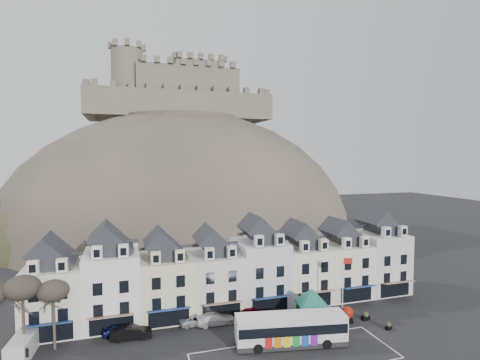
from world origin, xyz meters
name	(u,v)px	position (x,y,z in m)	size (l,w,h in m)	color
coach_bay_markings	(295,356)	(2.00, 1.25, 0.00)	(22.00, 7.50, 0.01)	silver
townhouse_terrace	(239,270)	(0.15, 15.97, 5.30)	(54.40, 9.35, 11.80)	white
castle_hill	(187,233)	(1.25, 68.95, 0.11)	(100.00, 76.00, 68.00)	#3D392F
castle	(180,92)	(0.51, 75.93, 40.19)	(50.20, 22.20, 22.00)	#696150
tree_left_mid	(22,288)	(-26.00, 10.50, 7.24)	(3.78, 3.78, 8.64)	#3C3326
tree_left_near	(53,292)	(-23.00, 10.50, 6.55)	(3.43, 3.43, 7.84)	#3C3326
bus	(291,328)	(2.60, 3.58, 1.97)	(12.91, 5.03, 3.56)	#262628
bus_shelter	(312,297)	(7.31, 7.44, 3.67)	(7.32, 7.32, 4.72)	black
red_buoy	(347,314)	(12.16, 6.94, 1.02)	(1.74, 1.74, 1.99)	black
flagpole	(344,284)	(11.84, 7.38, 4.90)	(1.16, 0.52, 8.59)	silver
white_van	(22,348)	(-26.03, 9.50, 1.09)	(2.44, 4.90, 2.17)	silver
planter_west	(389,326)	(15.86, 3.50, 0.44)	(1.00, 0.70, 0.91)	black
planter_east	(365,316)	(14.77, 6.66, 0.53)	(1.14, 0.77, 1.10)	black
car_navy	(121,328)	(-16.00, 12.00, 0.74)	(1.74, 4.32, 1.47)	#0D1141
car_black	(131,332)	(-14.80, 10.43, 0.78)	(1.65, 4.74, 1.56)	black
car_silver	(197,319)	(-6.70, 12.00, 0.63)	(2.10, 4.47, 1.26)	silver
car_white	(215,318)	(-4.40, 11.25, 0.75)	(2.09, 5.14, 1.49)	silver
car_maroon	(252,312)	(0.80, 12.00, 0.70)	(1.65, 4.10, 1.40)	#61050F
car_charcoal	(313,303)	(10.00, 12.00, 0.78)	(1.64, 4.71, 1.55)	black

